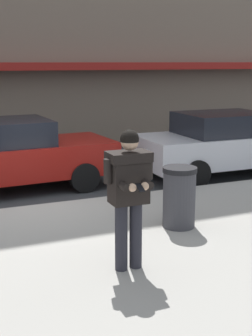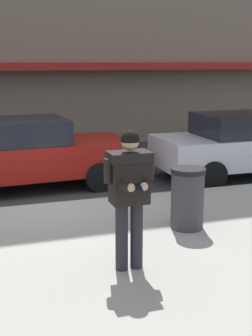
{
  "view_description": "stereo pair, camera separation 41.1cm",
  "coord_description": "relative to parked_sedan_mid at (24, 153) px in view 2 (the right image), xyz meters",
  "views": [
    {
      "loc": [
        -1.59,
        -8.55,
        2.74
      ],
      "look_at": [
        0.53,
        -3.48,
        1.49
      ],
      "focal_mm": 50.0,
      "sensor_mm": 36.0,
      "label": 1
    },
    {
      "loc": [
        -1.21,
        -8.69,
        2.74
      ],
      "look_at": [
        0.53,
        -3.48,
        1.49
      ],
      "focal_mm": 50.0,
      "sensor_mm": 36.0,
      "label": 2
    }
  ],
  "objects": [
    {
      "name": "man_texting_on_phone",
      "position": [
        0.74,
        -4.93,
        0.46
      ],
      "size": [
        0.65,
        0.58,
        1.81
      ],
      "color": "#23232B",
      "rests_on": "sidewalk"
    },
    {
      "name": "trash_bin",
      "position": [
        2.11,
        -3.79,
        -0.16
      ],
      "size": [
        0.55,
        0.55,
        0.98
      ],
      "color": "#38383D",
      "rests_on": "sidewalk"
    },
    {
      "name": "parked_sedan_far",
      "position": [
        5.23,
        -0.57,
        0.0
      ],
      "size": [
        4.51,
        1.95,
        1.54
      ],
      "color": "silver",
      "rests_on": "ground"
    },
    {
      "name": "sidewalk",
      "position": [
        1.14,
        -4.38,
        -0.72
      ],
      "size": [
        32.0,
        5.3,
        0.14
      ],
      "primitive_type": "cube",
      "color": "#99968E",
      "rests_on": "ground"
    },
    {
      "name": "ground_plane",
      "position": [
        0.14,
        -1.53,
        -0.79
      ],
      "size": [
        80.0,
        80.0,
        0.0
      ],
      "primitive_type": "plane",
      "color": "#2B2D30"
    },
    {
      "name": "parked_sedan_mid",
      "position": [
        0.0,
        0.0,
        0.0
      ],
      "size": [
        4.6,
        2.13,
        1.54
      ],
      "color": "maroon",
      "rests_on": "ground"
    },
    {
      "name": "curb_paint_line",
      "position": [
        1.14,
        -1.48,
        -0.79
      ],
      "size": [
        28.0,
        0.12,
        0.01
      ],
      "primitive_type": "cube",
      "color": "silver",
      "rests_on": "ground"
    }
  ]
}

